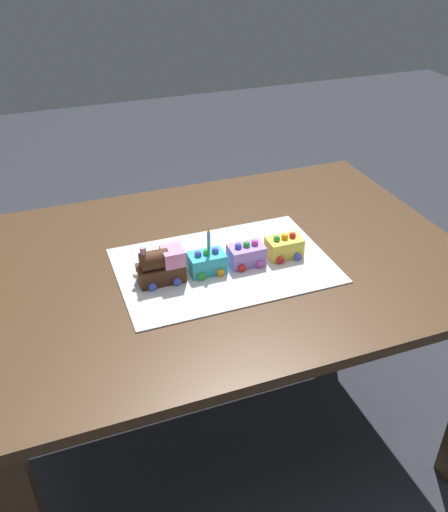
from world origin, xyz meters
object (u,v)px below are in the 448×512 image
Objects in this scene: cake_locomotive at (161,266)px; cake_car_tanker_lavender at (246,254)px; dining_table at (225,286)px; cake_car_gondola_lemon at (284,247)px; cake_car_caboose_turquoise at (207,262)px; birthday_candle at (209,239)px.

cake_car_tanker_lavender is (0.25, -0.00, -0.02)m from cake_locomotive.
cake_locomotive is at bearing 180.00° from cake_car_tanker_lavender.
dining_table is 0.22m from cake_car_gondola_lemon.
cake_car_caboose_turquoise is 0.07m from birthday_candle.
cake_locomotive is 1.40× the size of cake_car_tanker_lavender.
cake_car_tanker_lavender is (0.04, -0.06, 0.14)m from dining_table.
cake_locomotive is 1.40× the size of cake_car_caboose_turquoise.
cake_car_caboose_turquoise and cake_car_tanker_lavender have the same top height.
birthday_candle is (-0.07, -0.06, 0.21)m from dining_table.
dining_table is at bearing 38.09° from cake_car_caboose_turquoise.
dining_table is 0.16m from cake_car_tanker_lavender.
cake_car_tanker_lavender reaches higher than dining_table.
cake_car_caboose_turquoise is (0.13, -0.00, -0.02)m from cake_locomotive.
cake_car_tanker_lavender is at bearing 180.00° from cake_car_gondola_lemon.
cake_locomotive is 0.13m from cake_car_caboose_turquoise.
birthday_candle reaches higher than cake_car_caboose_turquoise.
cake_car_gondola_lemon reaches higher than dining_table.
cake_car_caboose_turquoise is at bearing 180.00° from cake_car_gondola_lemon.
cake_car_tanker_lavender is at bearing -0.00° from birthday_candle.
cake_locomotive reaches higher than cake_car_gondola_lemon.
cake_locomotive reaches higher than cake_car_caboose_turquoise.
birthday_candle is at bearing 0.00° from cake_car_caboose_turquoise.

